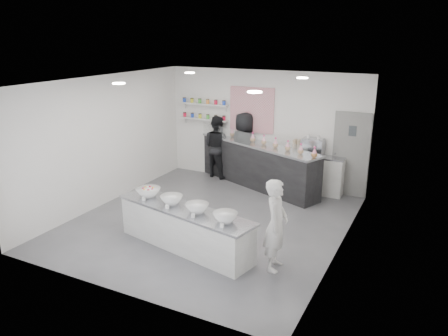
# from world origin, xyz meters

# --- Properties ---
(floor) EXTENTS (6.00, 6.00, 0.00)m
(floor) POSITION_xyz_m (0.00, 0.00, 0.00)
(floor) COLOR #515156
(floor) RESTS_ON ground
(ceiling) EXTENTS (6.00, 6.00, 0.00)m
(ceiling) POSITION_xyz_m (0.00, 0.00, 3.00)
(ceiling) COLOR white
(ceiling) RESTS_ON floor
(back_wall) EXTENTS (5.50, 0.00, 5.50)m
(back_wall) POSITION_xyz_m (0.00, 3.00, 1.50)
(back_wall) COLOR white
(back_wall) RESTS_ON floor
(left_wall) EXTENTS (0.00, 6.00, 6.00)m
(left_wall) POSITION_xyz_m (-2.75, 0.00, 1.50)
(left_wall) COLOR white
(left_wall) RESTS_ON floor
(right_wall) EXTENTS (0.00, 6.00, 6.00)m
(right_wall) POSITION_xyz_m (2.75, 0.00, 1.50)
(right_wall) COLOR white
(right_wall) RESTS_ON floor
(back_door) EXTENTS (0.88, 0.04, 2.10)m
(back_door) POSITION_xyz_m (2.30, 2.97, 1.05)
(back_door) COLOR gray
(back_door) RESTS_ON floor
(pattern_panel) EXTENTS (1.25, 0.03, 1.20)m
(pattern_panel) POSITION_xyz_m (-0.35, 2.98, 1.95)
(pattern_panel) COLOR #CC415C
(pattern_panel) RESTS_ON back_wall
(jar_shelf_lower) EXTENTS (1.45, 0.22, 0.04)m
(jar_shelf_lower) POSITION_xyz_m (-1.75, 2.90, 1.60)
(jar_shelf_lower) COLOR silver
(jar_shelf_lower) RESTS_ON back_wall
(jar_shelf_upper) EXTENTS (1.45, 0.22, 0.04)m
(jar_shelf_upper) POSITION_xyz_m (-1.75, 2.90, 2.02)
(jar_shelf_upper) COLOR silver
(jar_shelf_upper) RESTS_ON back_wall
(preserve_jars) EXTENTS (1.45, 0.10, 0.56)m
(preserve_jars) POSITION_xyz_m (-1.75, 2.88, 1.88)
(preserve_jars) COLOR red
(preserve_jars) RESTS_ON jar_shelf_lower
(downlight_0) EXTENTS (0.24, 0.24, 0.02)m
(downlight_0) POSITION_xyz_m (-1.40, -1.00, 2.98)
(downlight_0) COLOR white
(downlight_0) RESTS_ON ceiling
(downlight_1) EXTENTS (0.24, 0.24, 0.02)m
(downlight_1) POSITION_xyz_m (1.40, -1.00, 2.98)
(downlight_1) COLOR white
(downlight_1) RESTS_ON ceiling
(downlight_2) EXTENTS (0.24, 0.24, 0.02)m
(downlight_2) POSITION_xyz_m (-1.40, 1.60, 2.98)
(downlight_2) COLOR white
(downlight_2) RESTS_ON ceiling
(downlight_3) EXTENTS (0.24, 0.24, 0.02)m
(downlight_3) POSITION_xyz_m (1.40, 1.60, 2.98)
(downlight_3) COLOR white
(downlight_3) RESTS_ON ceiling
(prep_counter) EXTENTS (3.02, 1.27, 0.80)m
(prep_counter) POSITION_xyz_m (0.15, -1.26, 0.40)
(prep_counter) COLOR beige
(prep_counter) RESTS_ON floor
(back_bar) EXTENTS (3.74, 2.05, 1.16)m
(back_bar) POSITION_xyz_m (0.01, 2.60, 0.58)
(back_bar) COLOR black
(back_bar) RESTS_ON floor
(sneeze_guard) EXTENTS (3.44, 1.41, 0.32)m
(sneeze_guard) POSITION_xyz_m (-0.11, 2.30, 1.32)
(sneeze_guard) COLOR white
(sneeze_guard) RESTS_ON back_bar
(espresso_ledge) EXTENTS (1.31, 0.42, 0.98)m
(espresso_ledge) POSITION_xyz_m (1.55, 2.78, 0.49)
(espresso_ledge) COLOR beige
(espresso_ledge) RESTS_ON floor
(espresso_machine) EXTENTS (0.54, 0.37, 0.41)m
(espresso_machine) POSITION_xyz_m (1.40, 2.78, 1.18)
(espresso_machine) COLOR #93969E
(espresso_machine) RESTS_ON espresso_ledge
(cup_stacks) EXTENTS (0.24, 0.24, 0.35)m
(cup_stacks) POSITION_xyz_m (1.00, 2.78, 1.15)
(cup_stacks) COLOR tan
(cup_stacks) RESTS_ON espresso_ledge
(prep_bowls) EXTENTS (2.44, 1.01, 0.17)m
(prep_bowls) POSITION_xyz_m (0.15, -1.26, 0.89)
(prep_bowls) COLOR white
(prep_bowls) RESTS_ON prep_counter
(label_cards) EXTENTS (2.01, 0.04, 0.07)m
(label_cards) POSITION_xyz_m (0.26, -1.78, 0.84)
(label_cards) COLOR white
(label_cards) RESTS_ON prep_counter
(cookie_bags) EXTENTS (3.52, 1.54, 0.26)m
(cookie_bags) POSITION_xyz_m (0.01, 2.60, 1.29)
(cookie_bags) COLOR pink
(cookie_bags) RESTS_ON back_bar
(woman_prep) EXTENTS (0.47, 0.64, 1.61)m
(woman_prep) POSITION_xyz_m (1.92, -1.19, 0.81)
(woman_prep) COLOR silver
(woman_prep) RESTS_ON floor
(staff_left) EXTENTS (0.98, 0.85, 1.74)m
(staff_left) POSITION_xyz_m (-1.32, 2.85, 0.87)
(staff_left) COLOR black
(staff_left) RESTS_ON floor
(staff_right) EXTENTS (1.03, 0.78, 1.89)m
(staff_right) POSITION_xyz_m (-0.50, 2.85, 0.95)
(staff_right) COLOR black
(staff_right) RESTS_ON floor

